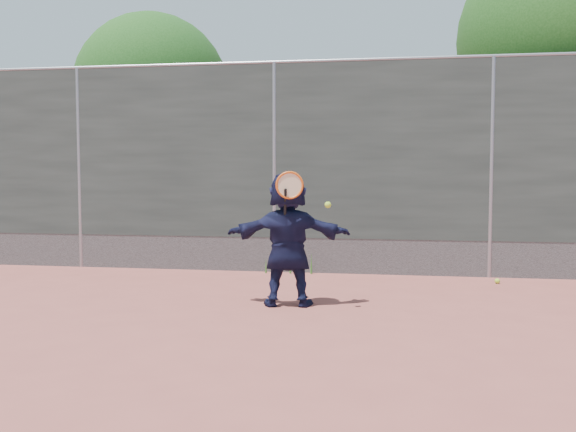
# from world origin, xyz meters

# --- Properties ---
(ground) EXTENTS (80.00, 80.00, 0.00)m
(ground) POSITION_xyz_m (0.00, 0.00, 0.00)
(ground) COLOR #9E4C42
(ground) RESTS_ON ground
(player) EXTENTS (1.40, 0.58, 1.46)m
(player) POSITION_xyz_m (0.57, 1.23, 0.73)
(player) COLOR #121634
(player) RESTS_ON ground
(ball_ground) EXTENTS (0.07, 0.07, 0.07)m
(ball_ground) POSITION_xyz_m (3.03, 3.00, 0.03)
(ball_ground) COLOR #A8D52F
(ball_ground) RESTS_ON ground
(fence) EXTENTS (20.00, 0.06, 3.03)m
(fence) POSITION_xyz_m (-0.00, 3.50, 1.58)
(fence) COLOR #38423D
(fence) RESTS_ON ground
(swing_action) EXTENTS (0.58, 0.13, 0.51)m
(swing_action) POSITION_xyz_m (0.66, 1.03, 1.27)
(swing_action) COLOR #E05715
(swing_action) RESTS_ON ground
(tree_left) EXTENTS (3.15, 3.00, 4.53)m
(tree_left) POSITION_xyz_m (-2.85, 6.55, 2.94)
(tree_left) COLOR #382314
(tree_left) RESTS_ON ground
(weed_clump) EXTENTS (0.68, 0.07, 0.30)m
(weed_clump) POSITION_xyz_m (0.29, 3.38, 0.13)
(weed_clump) COLOR #387226
(weed_clump) RESTS_ON ground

